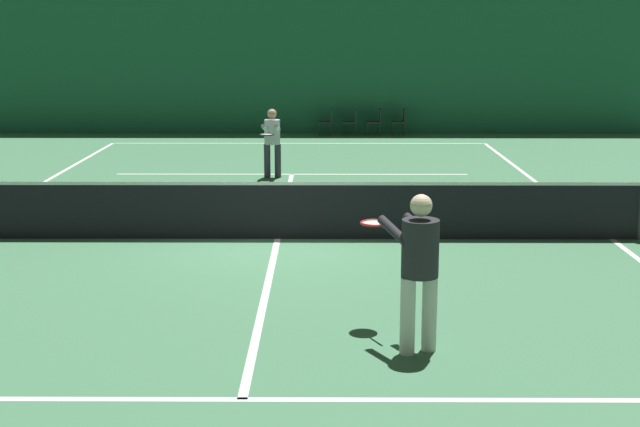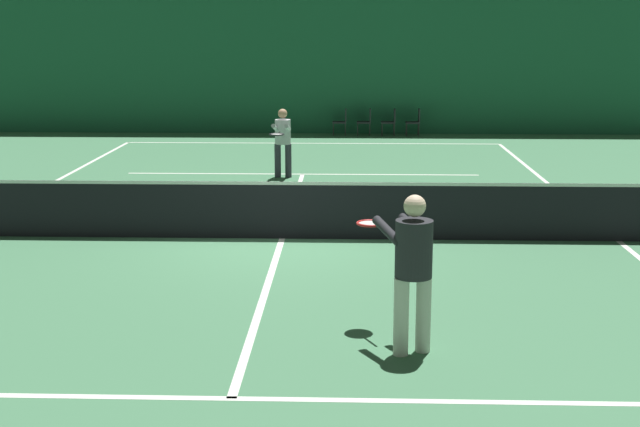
% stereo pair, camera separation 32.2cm
% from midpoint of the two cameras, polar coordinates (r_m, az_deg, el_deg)
% --- Properties ---
extents(ground_plane, '(60.00, 60.00, 0.00)m').
position_cam_midpoint_polar(ground_plane, '(14.68, -3.36, -1.63)').
color(ground_plane, '#3D704C').
extents(backdrop_curtain, '(23.00, 0.12, 4.61)m').
position_cam_midpoint_polar(backdrop_curtain, '(28.66, -1.58, 9.75)').
color(backdrop_curtain, '#1E5B3D').
rests_on(backdrop_curtain, ground).
extents(court_line_baseline_far, '(11.00, 0.10, 0.00)m').
position_cam_midpoint_polar(court_line_baseline_far, '(26.38, -1.73, 4.52)').
color(court_line_baseline_far, silver).
rests_on(court_line_baseline_far, ground).
extents(court_line_service_far, '(8.25, 0.10, 0.00)m').
position_cam_midpoint_polar(court_line_service_far, '(20.95, -2.25, 2.53)').
color(court_line_service_far, silver).
rests_on(court_line_service_far, ground).
extents(court_line_service_near, '(8.25, 0.10, 0.00)m').
position_cam_midpoint_polar(court_line_service_near, '(8.62, -6.09, -11.76)').
color(court_line_service_near, silver).
rests_on(court_line_service_near, ground).
extents(court_line_sideline_right, '(0.10, 23.80, 0.00)m').
position_cam_midpoint_polar(court_line_sideline_right, '(15.34, 17.61, -1.58)').
color(court_line_sideline_right, silver).
rests_on(court_line_sideline_right, ground).
extents(court_line_centre, '(0.10, 12.80, 0.00)m').
position_cam_midpoint_polar(court_line_centre, '(14.68, -3.36, -1.62)').
color(court_line_centre, silver).
rests_on(court_line_centre, ground).
extents(tennis_net, '(12.00, 0.10, 1.07)m').
position_cam_midpoint_polar(tennis_net, '(14.57, -3.38, 0.32)').
color(tennis_net, black).
rests_on(tennis_net, ground).
extents(player_near, '(0.92, 1.40, 1.74)m').
position_cam_midpoint_polar(player_near, '(9.49, 5.31, -3.03)').
color(player_near, beige).
rests_on(player_near, ground).
extents(player_far, '(0.44, 1.33, 1.57)m').
position_cam_midpoint_polar(player_far, '(20.37, -3.54, 4.85)').
color(player_far, '#2D2D38').
rests_on(player_far, ground).
extents(courtside_chair_0, '(0.44, 0.44, 0.84)m').
position_cam_midpoint_polar(courtside_chair_0, '(28.23, 0.15, 6.01)').
color(courtside_chair_0, '#2D2D2D').
rests_on(courtside_chair_0, ground).
extents(courtside_chair_1, '(0.44, 0.44, 0.84)m').
position_cam_midpoint_polar(courtside_chair_1, '(28.24, 1.71, 6.00)').
color(courtside_chair_1, '#2D2D2D').
rests_on(courtside_chair_1, ground).
extents(courtside_chair_2, '(0.44, 0.44, 0.84)m').
position_cam_midpoint_polar(courtside_chair_2, '(28.27, 3.28, 6.00)').
color(courtside_chair_2, '#2D2D2D').
rests_on(courtside_chair_2, ground).
extents(courtside_chair_3, '(0.44, 0.44, 0.84)m').
position_cam_midpoint_polar(courtside_chair_3, '(28.32, 4.84, 5.98)').
color(courtside_chair_3, '#2D2D2D').
rests_on(courtside_chair_3, ground).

